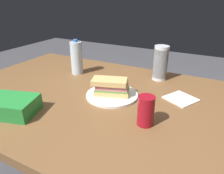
# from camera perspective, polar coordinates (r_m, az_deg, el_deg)

# --- Properties ---
(dining_table) EXTENTS (1.70, 1.02, 0.76)m
(dining_table) POSITION_cam_1_polar(r_m,az_deg,el_deg) (1.08, -1.09, -6.92)
(dining_table) COLOR brown
(dining_table) RESTS_ON ground_plane
(paper_plate) EXTENTS (0.26, 0.26, 0.01)m
(paper_plate) POSITION_cam_1_polar(r_m,az_deg,el_deg) (1.05, 0.00, -2.19)
(paper_plate) COLOR white
(paper_plate) RESTS_ON dining_table
(sandwich) EXTENTS (0.20, 0.15, 0.08)m
(sandwich) POSITION_cam_1_polar(r_m,az_deg,el_deg) (1.03, -0.22, 0.11)
(sandwich) COLOR #DBB26B
(sandwich) RESTS_ON paper_plate
(soda_can_red) EXTENTS (0.07, 0.07, 0.12)m
(soda_can_red) POSITION_cam_1_polar(r_m,az_deg,el_deg) (0.82, 9.26, -6.43)
(soda_can_red) COLOR maroon
(soda_can_red) RESTS_ON dining_table
(chip_bag) EXTENTS (0.26, 0.21, 0.07)m
(chip_bag) POSITION_cam_1_polar(r_m,az_deg,el_deg) (1.00, -26.36, -4.58)
(chip_bag) COLOR #268C38
(chip_bag) RESTS_ON dining_table
(water_bottle_tall) EXTENTS (0.07, 0.07, 0.22)m
(water_bottle_tall) POSITION_cam_1_polar(r_m,az_deg,el_deg) (1.34, -9.69, 7.89)
(water_bottle_tall) COLOR silver
(water_bottle_tall) RESTS_ON dining_table
(plastic_cup_stack) EXTENTS (0.08, 0.08, 0.20)m
(plastic_cup_stack) POSITION_cam_1_polar(r_m,az_deg,el_deg) (1.26, 13.14, 6.43)
(plastic_cup_stack) COLOR silver
(plastic_cup_stack) RESTS_ON dining_table
(paper_napkin) EXTENTS (0.18, 0.18, 0.01)m
(paper_napkin) POSITION_cam_1_polar(r_m,az_deg,el_deg) (1.07, 18.34, -3.08)
(paper_napkin) COLOR white
(paper_napkin) RESTS_ON dining_table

